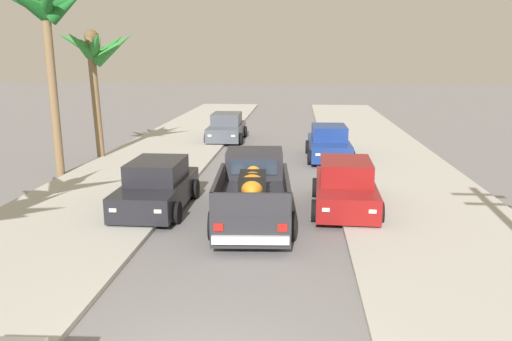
{
  "coord_description": "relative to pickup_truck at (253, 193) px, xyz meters",
  "views": [
    {
      "loc": [
        1.29,
        -5.91,
        4.65
      ],
      "look_at": [
        0.02,
        9.05,
        1.2
      ],
      "focal_mm": 35.15,
      "sensor_mm": 36.0,
      "label": 1
    }
  ],
  "objects": [
    {
      "name": "curb_right",
      "position": [
        3.91,
        4.14,
        -0.76
      ],
      "size": [
        0.16,
        60.0,
        0.1
      ],
      "primitive_type": "cube",
      "color": "silver",
      "rests_on": "ground"
    },
    {
      "name": "curb_left",
      "position": [
        -4.01,
        4.14,
        -0.76
      ],
      "size": [
        0.16,
        60.0,
        0.1
      ],
      "primitive_type": "cube",
      "color": "silver",
      "rests_on": "ground"
    },
    {
      "name": "car_left_near",
      "position": [
        -3.06,
        0.84,
        -0.1
      ],
      "size": [
        2.03,
        4.26,
        1.54
      ],
      "color": "black",
      "rests_on": "ground"
    },
    {
      "name": "sidewalk_right",
      "position": [
        5.13,
        4.14,
        -0.75
      ],
      "size": [
        5.23,
        60.0,
        0.12
      ],
      "primitive_type": "cube",
      "color": "#B2AFA8",
      "rests_on": "ground"
    },
    {
      "name": "car_right_mid",
      "position": [
        2.72,
        1.33,
        -0.1
      ],
      "size": [
        2.14,
        4.31,
        1.54
      ],
      "color": "maroon",
      "rests_on": "ground"
    },
    {
      "name": "car_left_far",
      "position": [
        -2.74,
        13.76,
        -0.1
      ],
      "size": [
        2.07,
        4.28,
        1.54
      ],
      "color": "#474C56",
      "rests_on": "ground"
    },
    {
      "name": "palm_tree_left_mid",
      "position": [
        -7.74,
        8.16,
        3.97
      ],
      "size": [
        3.69,
        3.37,
        5.81
      ],
      "color": "brown",
      "rests_on": "ground"
    },
    {
      "name": "pickup_truck",
      "position": [
        0.0,
        0.0,
        0.0
      ],
      "size": [
        2.45,
        5.32,
        1.8
      ],
      "color": "#28282D",
      "rests_on": "ground"
    },
    {
      "name": "car_right_near",
      "position": [
        2.67,
        9.11,
        -0.1
      ],
      "size": [
        2.09,
        4.29,
        1.54
      ],
      "color": "navy",
      "rests_on": "ground"
    },
    {
      "name": "sidewalk_left",
      "position": [
        -5.23,
        4.14,
        -0.75
      ],
      "size": [
        5.23,
        60.0,
        0.12
      ],
      "primitive_type": "cube",
      "color": "#B2AFA8",
      "rests_on": "ground"
    },
    {
      "name": "palm_tree_right_mid",
      "position": [
        -8.2,
        4.77,
        5.27
      ],
      "size": [
        3.54,
        3.5,
        7.18
      ],
      "color": "brown",
      "rests_on": "ground"
    }
  ]
}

